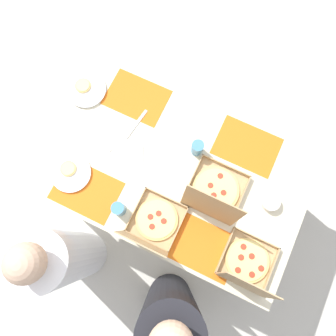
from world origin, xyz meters
The scene contains 19 objects.
ground_plane centered at (0.00, 0.00, 0.00)m, with size 6.00×6.00×0.00m, color beige.
dining_table centered at (0.00, 0.00, 0.66)m, with size 1.58×0.92×0.78m.
placemat_near_left centered at (-0.36, -0.31, 0.78)m, with size 0.36×0.26×0.00m, color orange.
placemat_near_right centered at (0.36, -0.31, 0.78)m, with size 0.36×0.26×0.00m, color orange.
placemat_far_left centered at (-0.36, 0.31, 0.78)m, with size 0.36×0.26×0.00m, color orange.
placemat_far_right centered at (0.36, 0.31, 0.78)m, with size 0.36×0.26×0.00m, color orange.
pizza_box_corner_right centered at (-0.59, 0.30, 0.82)m, with size 0.26×0.27×0.30m.
pizza_box_corner_left centered at (-0.07, 0.32, 0.82)m, with size 0.26×0.28×0.30m.
pizza_box_center centered at (-0.29, 0.03, 0.83)m, with size 0.30×0.30×0.33m.
plate_near_right centered at (0.65, -0.23, 0.79)m, with size 0.24×0.24×0.03m.
plate_near_left centered at (0.48, 0.26, 0.79)m, with size 0.22×0.22×0.03m.
cup_dark centered at (-0.10, -0.16, 0.83)m, with size 0.07×0.07×0.10m, color teal.
cup_spare centered at (0.14, 0.33, 0.83)m, with size 0.07×0.07×0.10m, color teal.
condiment_bowl centered at (-0.59, -0.06, 0.80)m, with size 0.10×0.10×0.05m, color white.
knife_by_far_right centered at (0.28, -0.16, 0.78)m, with size 0.21×0.02×0.01m, color #B7B7BC.
knife_by_near_right centered at (0.44, 0.02, 0.78)m, with size 0.21×0.02×0.01m, color #B7B7BC.
knife_by_far_left centered at (0.15, 0.04, 0.78)m, with size 0.21×0.02×0.01m, color #B7B7BC.
diner_left_seat centered at (-0.36, 0.72, 0.56)m, with size 0.32×0.32×1.25m.
diner_right_seat centered at (0.36, 0.72, 0.52)m, with size 0.32×0.32×1.16m.
Camera 1 is at (-0.17, 0.37, 2.50)m, focal length 33.41 mm.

